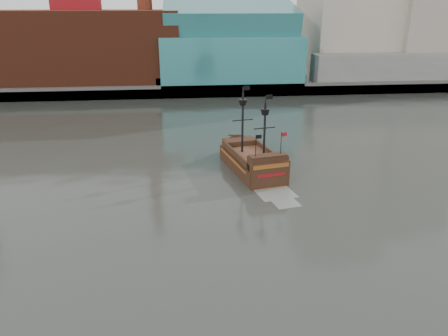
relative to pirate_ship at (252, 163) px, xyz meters
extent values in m
plane|color=#2B2E29|center=(-6.67, -19.55, -0.95)|extent=(400.00, 400.00, 0.00)
cube|color=slate|center=(-6.67, 72.45, 0.05)|extent=(220.00, 60.00, 2.00)
cube|color=#4C4C49|center=(-6.67, 42.95, 0.35)|extent=(220.00, 1.00, 2.60)
cube|color=#602717|center=(-28.67, 52.45, 8.55)|extent=(42.00, 18.00, 15.00)
cube|color=teal|center=(3.33, 50.45, 6.05)|extent=(30.00, 16.00, 10.00)
cube|color=slate|center=(41.33, 46.45, 4.05)|extent=(40.00, 6.00, 6.00)
cube|color=teal|center=(3.33, 50.45, 14.05)|extent=(28.00, 14.94, 8.78)
cube|color=black|center=(-0.05, 0.24, -0.41)|extent=(6.53, 11.40, 2.32)
cube|color=#54311E|center=(-0.05, 0.24, 0.89)|extent=(5.87, 10.26, 0.27)
cube|color=black|center=(-0.91, 4.44, 1.20)|extent=(4.15, 2.86, 0.89)
cube|color=black|center=(0.88, -4.31, 1.56)|extent=(4.44, 2.25, 1.61)
cube|color=black|center=(1.05, -5.11, 0.13)|extent=(4.33, 1.10, 3.57)
cube|color=brown|center=(1.07, -5.24, 1.56)|extent=(3.95, 0.88, 0.45)
cube|color=maroon|center=(1.07, -5.24, 0.57)|extent=(3.08, 0.70, 0.36)
cylinder|color=black|center=(-1.02, 1.41, 4.51)|extent=(0.30, 0.30, 6.97)
cylinder|color=black|center=(1.06, -1.17, 4.24)|extent=(0.30, 0.30, 6.43)
cone|color=black|center=(-1.02, 1.41, 6.92)|extent=(1.16, 1.16, 0.63)
cone|color=black|center=(1.06, -1.17, 6.38)|extent=(1.16, 1.16, 0.63)
cube|color=black|center=(-0.63, 1.49, 8.53)|extent=(0.79, 0.19, 0.49)
cube|color=black|center=(1.45, -1.09, 7.99)|extent=(0.79, 0.19, 0.49)
cube|color=gray|center=(1.35, -6.59, -0.94)|extent=(4.37, 3.91, 0.01)
camera|label=1|loc=(-8.37, -47.00, 17.51)|focal=35.00mm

